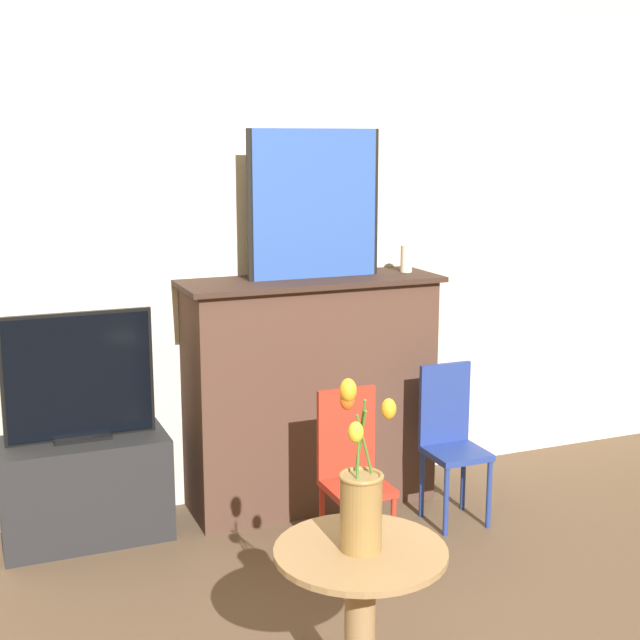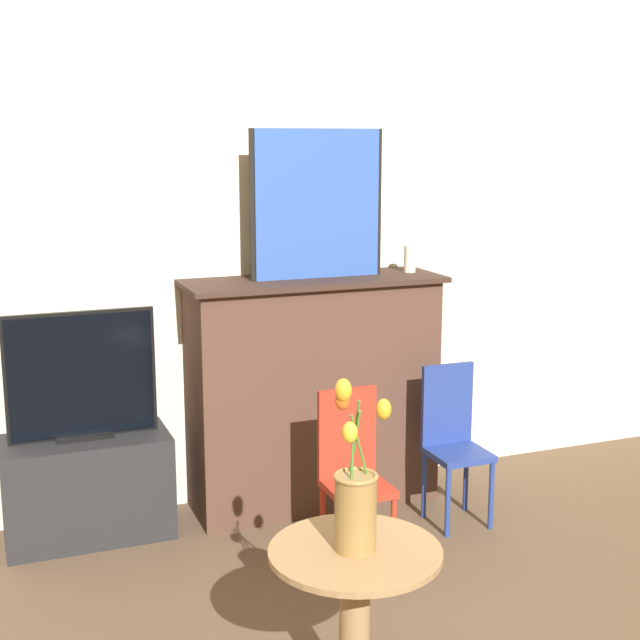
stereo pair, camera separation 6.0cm
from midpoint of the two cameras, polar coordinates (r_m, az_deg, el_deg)
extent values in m
cube|color=beige|center=(4.33, -4.56, 5.84)|extent=(8.00, 0.06, 2.70)
cube|color=#4C3328|center=(4.36, -0.06, -4.64)|extent=(1.19, 0.40, 1.13)
cube|color=#35231C|center=(4.23, -0.01, 2.52)|extent=(1.25, 0.44, 0.02)
cube|color=black|center=(4.21, 0.22, 7.43)|extent=(0.66, 0.02, 0.70)
cube|color=#2D51A8|center=(4.20, 0.28, 7.42)|extent=(0.62, 0.02, 0.70)
cylinder|color=silver|center=(4.43, 6.16, 3.91)|extent=(0.06, 0.06, 0.13)
cube|color=#232326|center=(4.21, -14.25, -10.32)|extent=(0.73, 0.37, 0.47)
cube|color=black|center=(4.13, -14.42, -7.19)|extent=(0.25, 0.12, 0.02)
cube|color=black|center=(4.06, -14.63, -3.42)|extent=(0.65, 0.02, 0.57)
cube|color=black|center=(4.05, -14.61, -3.46)|extent=(0.62, 0.02, 0.54)
cylinder|color=#B22D1E|center=(3.73, 1.95, -14.11)|extent=(0.02, 0.02, 0.33)
cylinder|color=#B22D1E|center=(3.82, 5.18, -13.52)|extent=(0.02, 0.02, 0.33)
cylinder|color=#B22D1E|center=(3.92, 0.61, -12.77)|extent=(0.02, 0.02, 0.33)
cylinder|color=#B22D1E|center=(4.00, 3.70, -12.26)|extent=(0.02, 0.02, 0.33)
cube|color=#B22D1E|center=(3.80, 2.89, -10.71)|extent=(0.26, 0.26, 0.03)
cube|color=#B22D1E|center=(3.82, 2.19, -7.19)|extent=(0.26, 0.02, 0.39)
cylinder|color=navy|center=(4.15, 8.60, -11.49)|extent=(0.02, 0.02, 0.33)
cylinder|color=navy|center=(4.26, 11.30, -10.96)|extent=(0.02, 0.02, 0.33)
cylinder|color=navy|center=(4.33, 7.08, -10.43)|extent=(0.02, 0.02, 0.33)
cylinder|color=navy|center=(4.44, 9.71, -9.96)|extent=(0.02, 0.02, 0.33)
cube|color=navy|center=(4.23, 9.25, -8.46)|extent=(0.26, 0.26, 0.03)
cube|color=navy|center=(4.26, 8.53, -5.33)|extent=(0.26, 0.02, 0.39)
cylinder|color=#99754C|center=(2.91, 2.85, -19.59)|extent=(0.10, 0.10, 0.54)
cylinder|color=#99754C|center=(2.78, 2.91, -14.62)|extent=(0.53, 0.53, 0.02)
cylinder|color=olive|center=(2.73, 2.94, -12.24)|extent=(0.13, 0.13, 0.23)
torus|color=olive|center=(2.68, 2.96, -9.97)|extent=(0.14, 0.14, 0.02)
cylinder|color=#477A2D|center=(2.67, 3.34, -8.67)|extent=(0.09, 0.03, 0.27)
ellipsoid|color=orange|center=(2.69, 4.74, -5.71)|extent=(0.05, 0.05, 0.06)
cylinder|color=#477A2D|center=(2.65, 2.71, -9.46)|extent=(0.02, 0.01, 0.23)
ellipsoid|color=gold|center=(2.60, 2.60, -7.20)|extent=(0.05, 0.05, 0.06)
cylinder|color=#477A2D|center=(2.68, 2.81, -8.44)|extent=(0.01, 0.11, 0.29)
ellipsoid|color=orange|center=(2.72, 2.08, -5.13)|extent=(0.05, 0.05, 0.06)
cylinder|color=#477A2D|center=(2.67, 2.80, -8.15)|extent=(0.01, 0.10, 0.32)
ellipsoid|color=orange|center=(2.70, 2.14, -4.52)|extent=(0.05, 0.05, 0.07)
camera|label=1|loc=(0.03, -89.51, 0.10)|focal=50.00mm
camera|label=2|loc=(0.03, 90.49, -0.10)|focal=50.00mm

